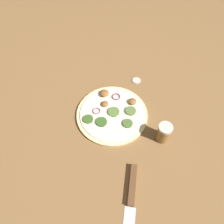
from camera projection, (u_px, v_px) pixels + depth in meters
The scene contains 5 objects.
ground_plane at pixel (112, 115), 0.85m from camera, with size 3.00×3.00×0.00m, color brown.
pizza at pixel (112, 113), 0.84m from camera, with size 0.27×0.27×0.03m.
knife at pixel (131, 197), 0.67m from camera, with size 0.16×0.28×0.02m.
spice_jar at pixel (164, 133), 0.76m from camera, with size 0.05×0.05×0.08m.
loose_cap at pixel (136, 80), 0.95m from camera, with size 0.04×0.04×0.01m.
Camera 1 is at (-0.15, -0.44, 0.71)m, focal length 35.00 mm.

